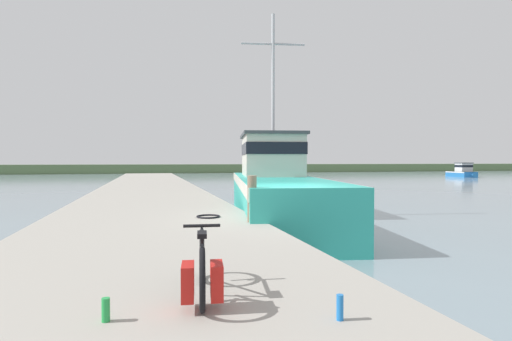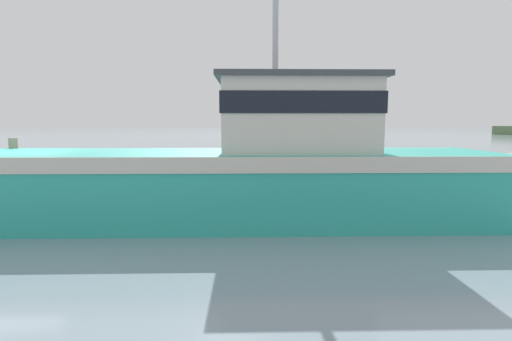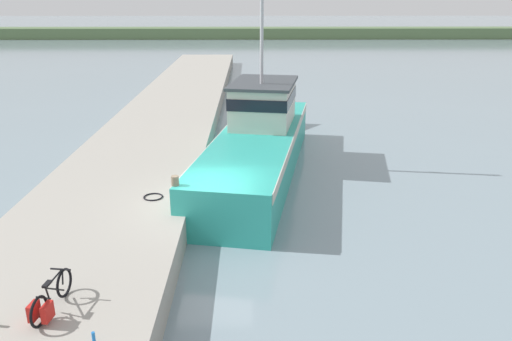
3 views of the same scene
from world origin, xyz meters
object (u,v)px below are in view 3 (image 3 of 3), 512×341
at_px(fishing_boat_main, 260,139).
at_px(bicycle_touring, 48,301).
at_px(mooring_post, 176,194).
at_px(water_bottle_on_curb, 94,338).

bearing_deg(fishing_boat_main, bicycle_touring, -100.90).
distance_m(bicycle_touring, mooring_post, 5.36).
xyz_separation_m(fishing_boat_main, water_bottle_on_curb, (-3.29, -12.32, -0.28)).
height_order(bicycle_touring, mooring_post, mooring_post).
bearing_deg(bicycle_touring, mooring_post, 77.02).
height_order(fishing_boat_main, bicycle_touring, fishing_boat_main).
bearing_deg(mooring_post, bicycle_touring, -110.13).
distance_m(fishing_boat_main, mooring_post, 6.92).
height_order(fishing_boat_main, water_bottle_on_curb, fishing_boat_main).
bearing_deg(bicycle_touring, fishing_boat_main, 75.96).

